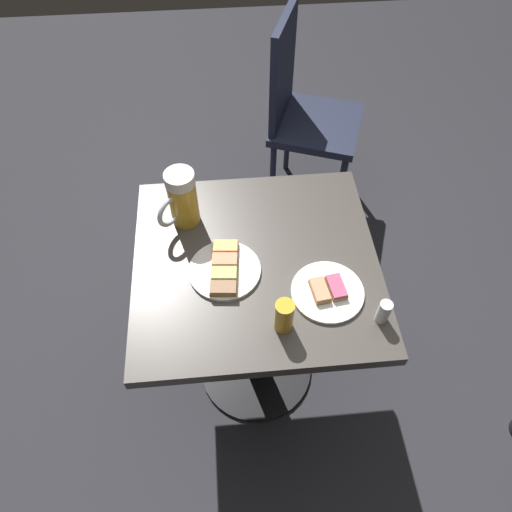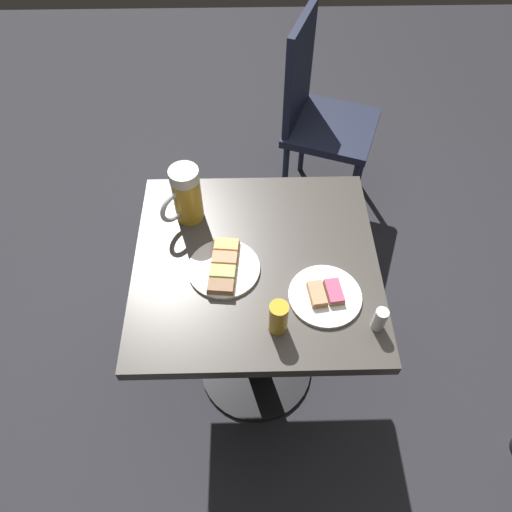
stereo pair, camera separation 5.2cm
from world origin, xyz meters
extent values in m
plane|color=#28282D|center=(0.00, 0.00, 0.00)|extent=(6.00, 6.00, 0.00)
cylinder|color=black|center=(0.00, 0.00, 0.01)|extent=(0.44, 0.44, 0.01)
cylinder|color=black|center=(0.00, 0.00, 0.36)|extent=(0.09, 0.09, 0.70)
cube|color=#423D38|center=(0.00, 0.00, 0.71)|extent=(0.66, 0.68, 0.04)
cylinder|color=white|center=(0.03, -0.09, 0.74)|extent=(0.20, 0.20, 0.01)
cube|color=#9E7547|center=(-0.04, -0.08, 0.75)|extent=(0.05, 0.07, 0.01)
cube|color=#E5B266|center=(-0.04, -0.08, 0.76)|extent=(0.05, 0.07, 0.01)
cube|color=#9E7547|center=(0.01, -0.09, 0.75)|extent=(0.05, 0.07, 0.01)
cube|color=#EA8E66|center=(0.01, -0.09, 0.76)|extent=(0.05, 0.07, 0.01)
cube|color=#9E7547|center=(0.05, -0.09, 0.75)|extent=(0.05, 0.07, 0.01)
cube|color=#ADC66B|center=(0.05, -0.09, 0.76)|extent=(0.05, 0.07, 0.01)
cube|color=#9E7547|center=(0.10, -0.09, 0.75)|extent=(0.05, 0.07, 0.01)
cube|color=#997051|center=(0.10, -0.09, 0.76)|extent=(0.05, 0.07, 0.01)
cylinder|color=white|center=(0.12, 0.18, 0.74)|extent=(0.19, 0.19, 0.01)
cube|color=#9E7547|center=(0.12, 0.20, 0.75)|extent=(0.08, 0.05, 0.01)
cube|color=#BC4C70|center=(0.12, 0.20, 0.76)|extent=(0.08, 0.05, 0.01)
cube|color=#9E7547|center=(0.13, 0.16, 0.75)|extent=(0.08, 0.05, 0.01)
cube|color=#EA8E66|center=(0.13, 0.16, 0.76)|extent=(0.08, 0.05, 0.01)
cylinder|color=gold|center=(-0.17, -0.19, 0.81)|extent=(0.08, 0.08, 0.15)
cylinder|color=white|center=(-0.17, -0.19, 0.90)|extent=(0.08, 0.08, 0.03)
torus|color=silver|center=(-0.13, -0.23, 0.81)|extent=(0.08, 0.08, 0.10)
cylinder|color=gold|center=(0.21, 0.05, 0.78)|extent=(0.05, 0.05, 0.10)
cylinder|color=silver|center=(0.21, 0.30, 0.77)|extent=(0.03, 0.03, 0.07)
cylinder|color=#1E2338|center=(-0.74, 0.46, 0.21)|extent=(0.03, 0.03, 0.42)
cylinder|color=#1E2338|center=(-1.04, 0.57, 0.21)|extent=(0.03, 0.03, 0.42)
cylinder|color=#1E2338|center=(-0.85, 0.16, 0.21)|extent=(0.03, 0.03, 0.42)
cylinder|color=#1E2338|center=(-1.15, 0.27, 0.21)|extent=(0.03, 0.03, 0.42)
cube|color=#1E2338|center=(-0.94, 0.36, 0.44)|extent=(0.49, 0.49, 0.04)
cube|color=#1E2338|center=(-1.00, 0.20, 0.69)|extent=(0.33, 0.15, 0.45)
camera|label=1|loc=(0.77, -0.07, 1.79)|focal=33.05mm
camera|label=2|loc=(0.77, -0.02, 1.79)|focal=33.05mm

